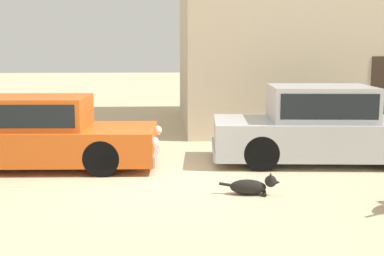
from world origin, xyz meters
name	(u,v)px	position (x,y,z in m)	size (l,w,h in m)	color
ground_plane	(155,181)	(0.00, 0.00, 0.00)	(80.00, 80.00, 0.00)	#CCB78E
parked_sedan_nearest	(34,132)	(-2.34, 1.18, 0.68)	(4.86, 1.88, 1.38)	#D15619
parked_sedan_second	(321,125)	(3.35, 1.32, 0.76)	(4.58, 2.08, 1.55)	#B2B5BA
stray_dog_spotted	(253,186)	(1.57, -0.95, 0.14)	(0.96, 0.33, 0.36)	black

